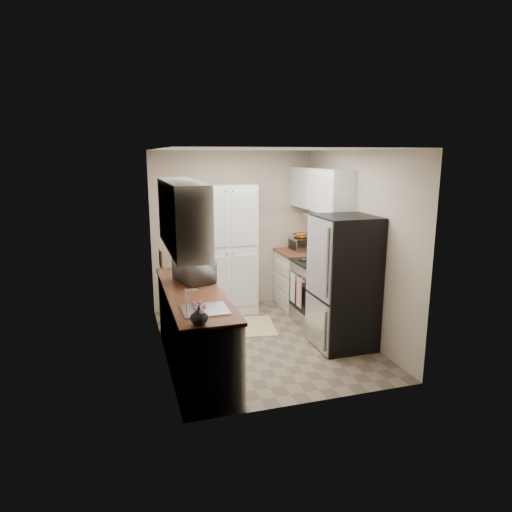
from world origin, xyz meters
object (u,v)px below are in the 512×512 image
Objects in this scene: electric_range at (319,292)px; toaster_oven at (300,244)px; refrigerator at (344,282)px; wine_bottle at (180,264)px; pantry_cabinet at (225,250)px; microwave at (194,270)px.

electric_range is 3.21× the size of toaster_oven.
wine_bottle is (-1.97, 0.76, 0.20)m from refrigerator.
refrigerator reaches higher than wine_bottle.
wine_bottle is 0.73× the size of toaster_oven.
pantry_cabinet is 1.18× the size of refrigerator.
toaster_oven is (0.05, 0.88, 0.54)m from electric_range.
refrigerator is at bearing -92.48° from electric_range.
wine_bottle reaches higher than electric_range.
electric_range is 0.88m from refrigerator.
microwave is at bearing -117.19° from pantry_cabinet.
pantry_cabinet is 1.23m from toaster_oven.
microwave is 2.00× the size of wine_bottle.
toaster_oven is at bearing -74.91° from microwave.
refrigerator is (1.14, -1.73, -0.15)m from pantry_cabinet.
pantry_cabinet reaches higher than refrigerator.
pantry_cabinet reaches higher than toaster_oven.
wine_bottle is at bearing 158.85° from refrigerator.
pantry_cabinet is 5.68× the size of toaster_oven.
pantry_cabinet is 2.07m from refrigerator.
pantry_cabinet is at bearing 49.08° from wine_bottle.
pantry_cabinet reaches higher than microwave.
pantry_cabinet is 1.77× the size of electric_range.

